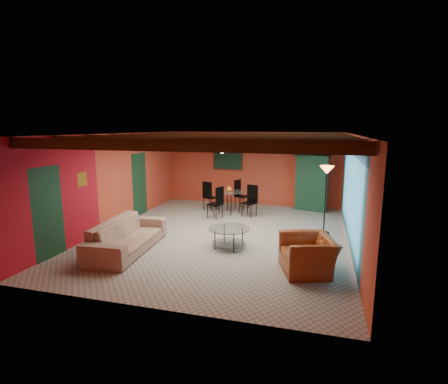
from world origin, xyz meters
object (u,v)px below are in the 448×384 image
(coffee_table, at_px, (229,238))
(potted_plant, at_px, (313,149))
(sofa, at_px, (128,235))
(dining_table, at_px, (229,198))
(floor_lamp, at_px, (325,200))
(armoire, at_px, (311,183))
(vase, at_px, (229,180))
(armchair, at_px, (308,254))

(coffee_table, distance_m, potted_plant, 5.28)
(sofa, xyz_separation_m, potted_plant, (4.02, 5.44, 1.75))
(coffee_table, relative_size, dining_table, 0.50)
(floor_lamp, height_order, potted_plant, potted_plant)
(coffee_table, bearing_deg, armoire, 69.00)
(dining_table, height_order, vase, vase)
(sofa, height_order, potted_plant, potted_plant)
(sofa, height_order, coffee_table, sofa)
(sofa, relative_size, armoire, 1.36)
(potted_plant, bearing_deg, floor_lamp, -80.85)
(coffee_table, bearing_deg, potted_plant, 69.00)
(armoire, bearing_deg, vase, -139.03)
(armchair, distance_m, floor_lamp, 2.83)
(vase, bearing_deg, armoire, 26.07)
(coffee_table, xyz_separation_m, potted_plant, (1.77, 4.61, 1.87))
(armchair, height_order, dining_table, dining_table)
(dining_table, bearing_deg, floor_lamp, -26.00)
(armoire, bearing_deg, armchair, -73.92)
(dining_table, xyz_separation_m, potted_plant, (2.64, 1.29, 1.60))
(sofa, xyz_separation_m, floor_lamp, (4.47, 2.64, 0.57))
(dining_table, bearing_deg, sofa, -108.42)
(armoire, xyz_separation_m, floor_lamp, (0.45, -2.80, 0.01))
(sofa, height_order, armoire, armoire)
(sofa, distance_m, armoire, 6.78)
(floor_lamp, bearing_deg, coffee_table, -140.75)
(sofa, xyz_separation_m, dining_table, (1.38, 4.15, 0.15))
(armoire, bearing_deg, coffee_table, -96.10)
(armchair, xyz_separation_m, coffee_table, (-1.88, 0.94, -0.11))
(armoire, xyz_separation_m, vase, (-2.64, -1.29, 0.21))
(armoire, relative_size, floor_lamp, 0.99)
(potted_plant, bearing_deg, armchair, -88.81)
(armchair, relative_size, armoire, 0.60)
(armchair, distance_m, potted_plant, 5.82)
(armchair, xyz_separation_m, potted_plant, (-0.11, 5.54, 1.76))
(armchair, distance_m, coffee_table, 2.11)
(dining_table, relative_size, potted_plant, 3.82)
(sofa, xyz_separation_m, armchair, (4.13, -0.11, -0.01))
(armoire, height_order, vase, armoire)
(floor_lamp, height_order, vase, floor_lamp)
(coffee_table, bearing_deg, armchair, -26.41)
(armchair, distance_m, dining_table, 5.07)
(floor_lamp, bearing_deg, dining_table, 154.00)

